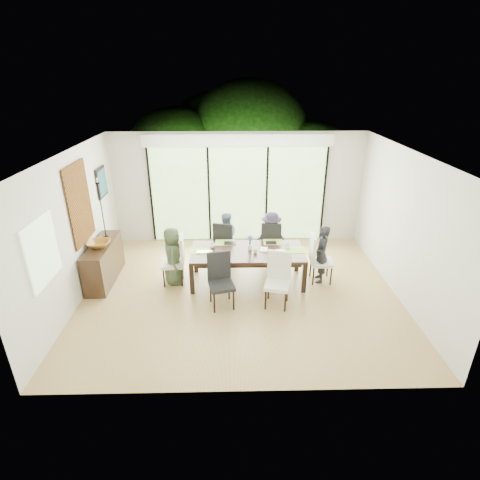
{
  "coord_description": "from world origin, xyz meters",
  "views": [
    {
      "loc": [
        -0.15,
        -6.26,
        3.94
      ],
      "look_at": [
        0.0,
        0.25,
        1.0
      ],
      "focal_mm": 28.0,
      "sensor_mm": 36.0,
      "label": 1
    }
  ],
  "objects_px": {
    "person_right_end": "(321,254)",
    "vase": "(250,247)",
    "chair_far_left": "(226,242)",
    "chair_far_right": "(271,241)",
    "chair_near_right": "(277,281)",
    "table_top": "(248,252)",
    "cup_b": "(255,251)",
    "person_far_left": "(225,238)",
    "sideboard": "(104,262)",
    "chair_near_left": "(222,282)",
    "cup_a": "(212,246)",
    "person_left_end": "(173,256)",
    "laptop": "(204,253)",
    "person_far_right": "(271,238)",
    "chair_right_end": "(322,258)",
    "bowl": "(99,244)",
    "cup_c": "(287,246)",
    "chair_left_end": "(172,260)"
  },
  "relations": [
    {
      "from": "person_right_end",
      "to": "vase",
      "type": "height_order",
      "value": "person_right_end"
    },
    {
      "from": "person_right_end",
      "to": "chair_far_left",
      "type": "bearing_deg",
      "value": -111.7
    },
    {
      "from": "chair_far_right",
      "to": "chair_near_right",
      "type": "height_order",
      "value": "same"
    },
    {
      "from": "table_top",
      "to": "cup_b",
      "type": "distance_m",
      "value": 0.19
    },
    {
      "from": "person_far_left",
      "to": "sideboard",
      "type": "xyz_separation_m",
      "value": [
        -2.46,
        -0.7,
        -0.19
      ]
    },
    {
      "from": "chair_near_left",
      "to": "cup_a",
      "type": "relative_size",
      "value": 8.87
    },
    {
      "from": "person_left_end",
      "to": "cup_a",
      "type": "xyz_separation_m",
      "value": [
        0.78,
        0.15,
        0.14
      ]
    },
    {
      "from": "chair_far_left",
      "to": "laptop",
      "type": "relative_size",
      "value": 3.33
    },
    {
      "from": "chair_near_right",
      "to": "person_right_end",
      "type": "distance_m",
      "value": 1.31
    },
    {
      "from": "person_right_end",
      "to": "person_far_right",
      "type": "height_order",
      "value": "same"
    },
    {
      "from": "chair_right_end",
      "to": "chair_far_right",
      "type": "relative_size",
      "value": 1.0
    },
    {
      "from": "chair_right_end",
      "to": "vase",
      "type": "bearing_deg",
      "value": 90.25
    },
    {
      "from": "chair_far_left",
      "to": "person_far_right",
      "type": "bearing_deg",
      "value": -166.45
    },
    {
      "from": "chair_near_right",
      "to": "cup_b",
      "type": "xyz_separation_m",
      "value": [
        -0.35,
        0.77,
        0.23
      ]
    },
    {
      "from": "chair_right_end",
      "to": "chair_near_right",
      "type": "distance_m",
      "value": 1.33
    },
    {
      "from": "cup_a",
      "to": "table_top",
      "type": "bearing_deg",
      "value": -12.09
    },
    {
      "from": "chair_far_left",
      "to": "cup_a",
      "type": "relative_size",
      "value": 8.87
    },
    {
      "from": "laptop",
      "to": "bowl",
      "type": "distance_m",
      "value": 2.07
    },
    {
      "from": "table_top",
      "to": "chair_right_end",
      "type": "distance_m",
      "value": 1.51
    },
    {
      "from": "cup_c",
      "to": "person_far_left",
      "type": "bearing_deg",
      "value": 149.72
    },
    {
      "from": "chair_far_left",
      "to": "person_far_right",
      "type": "height_order",
      "value": "person_far_right"
    },
    {
      "from": "chair_far_left",
      "to": "vase",
      "type": "height_order",
      "value": "chair_far_left"
    },
    {
      "from": "chair_left_end",
      "to": "sideboard",
      "type": "distance_m",
      "value": 1.42
    },
    {
      "from": "person_left_end",
      "to": "vase",
      "type": "distance_m",
      "value": 1.54
    },
    {
      "from": "person_far_left",
      "to": "sideboard",
      "type": "height_order",
      "value": "person_far_left"
    },
    {
      "from": "chair_right_end",
      "to": "cup_b",
      "type": "height_order",
      "value": "chair_right_end"
    },
    {
      "from": "person_far_left",
      "to": "vase",
      "type": "height_order",
      "value": "person_far_left"
    },
    {
      "from": "chair_far_right",
      "to": "sideboard",
      "type": "height_order",
      "value": "chair_far_right"
    },
    {
      "from": "chair_right_end",
      "to": "laptop",
      "type": "bearing_deg",
      "value": 94.67
    },
    {
      "from": "laptop",
      "to": "sideboard",
      "type": "xyz_separation_m",
      "value": [
        -2.06,
        0.23,
        -0.3
      ]
    },
    {
      "from": "chair_near_left",
      "to": "cup_a",
      "type": "xyz_separation_m",
      "value": [
        -0.2,
        1.02,
        0.23
      ]
    },
    {
      "from": "chair_near_right",
      "to": "cup_a",
      "type": "height_order",
      "value": "chair_near_right"
    },
    {
      "from": "chair_left_end",
      "to": "cup_c",
      "type": "distance_m",
      "value": 2.31
    },
    {
      "from": "chair_far_right",
      "to": "laptop",
      "type": "relative_size",
      "value": 3.33
    },
    {
      "from": "chair_left_end",
      "to": "cup_c",
      "type": "relative_size",
      "value": 8.87
    },
    {
      "from": "person_right_end",
      "to": "chair_near_right",
      "type": "bearing_deg",
      "value": -46.33
    },
    {
      "from": "laptop",
      "to": "sideboard",
      "type": "distance_m",
      "value": 2.1
    },
    {
      "from": "table_top",
      "to": "vase",
      "type": "bearing_deg",
      "value": 45.0
    },
    {
      "from": "cup_a",
      "to": "chair_near_left",
      "type": "bearing_deg",
      "value": -78.91
    },
    {
      "from": "person_left_end",
      "to": "bowl",
      "type": "xyz_separation_m",
      "value": [
        -1.43,
        0.03,
        0.27
      ]
    },
    {
      "from": "chair_far_left",
      "to": "vase",
      "type": "xyz_separation_m",
      "value": [
        0.5,
        -0.8,
        0.24
      ]
    },
    {
      "from": "vase",
      "to": "cup_c",
      "type": "distance_m",
      "value": 0.75
    },
    {
      "from": "person_far_left",
      "to": "cup_c",
      "type": "distance_m",
      "value": 1.45
    },
    {
      "from": "chair_far_left",
      "to": "cup_b",
      "type": "height_order",
      "value": "chair_far_left"
    },
    {
      "from": "person_far_right",
      "to": "person_left_end",
      "type": "bearing_deg",
      "value": 24.97
    },
    {
      "from": "chair_far_left",
      "to": "person_left_end",
      "type": "height_order",
      "value": "person_left_end"
    },
    {
      "from": "chair_left_end",
      "to": "cup_b",
      "type": "bearing_deg",
      "value": 82.53
    },
    {
      "from": "chair_right_end",
      "to": "person_far_right",
      "type": "distance_m",
      "value": 1.26
    },
    {
      "from": "cup_b",
      "to": "cup_a",
      "type": "bearing_deg",
      "value": 163.61
    },
    {
      "from": "chair_far_right",
      "to": "cup_b",
      "type": "xyz_separation_m",
      "value": [
        -0.4,
        -0.95,
        0.23
      ]
    }
  ]
}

